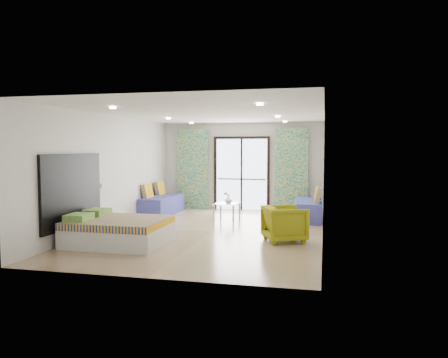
% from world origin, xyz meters
% --- Properties ---
extents(floor, '(5.00, 7.50, 0.01)m').
position_xyz_m(floor, '(0.00, 0.00, 0.00)').
color(floor, '#967859').
rests_on(floor, ground).
extents(ceiling, '(5.00, 7.50, 0.01)m').
position_xyz_m(ceiling, '(0.00, 0.00, 2.70)').
color(ceiling, silver).
rests_on(ceiling, ground).
extents(wall_back, '(5.00, 0.01, 2.70)m').
position_xyz_m(wall_back, '(0.00, 3.75, 1.35)').
color(wall_back, silver).
rests_on(wall_back, ground).
extents(wall_front, '(5.00, 0.01, 2.70)m').
position_xyz_m(wall_front, '(0.00, -3.75, 1.35)').
color(wall_front, silver).
rests_on(wall_front, ground).
extents(wall_left, '(0.01, 7.50, 2.70)m').
position_xyz_m(wall_left, '(-2.50, 0.00, 1.35)').
color(wall_left, silver).
rests_on(wall_left, ground).
extents(wall_right, '(0.01, 7.50, 2.70)m').
position_xyz_m(wall_right, '(2.50, 0.00, 1.35)').
color(wall_right, silver).
rests_on(wall_right, ground).
extents(balcony_door, '(1.76, 0.08, 2.28)m').
position_xyz_m(balcony_door, '(0.00, 3.72, 1.26)').
color(balcony_door, black).
rests_on(balcony_door, floor).
extents(balcony_rail, '(1.52, 0.03, 0.04)m').
position_xyz_m(balcony_rail, '(0.00, 3.73, 0.95)').
color(balcony_rail, '#595451').
rests_on(balcony_rail, balcony_door).
extents(curtain_left, '(1.00, 0.10, 2.50)m').
position_xyz_m(curtain_left, '(-1.55, 3.57, 1.25)').
color(curtain_left, beige).
rests_on(curtain_left, floor).
extents(curtain_right, '(1.00, 0.10, 2.50)m').
position_xyz_m(curtain_right, '(1.55, 3.57, 1.25)').
color(curtain_right, beige).
rests_on(curtain_right, floor).
extents(downlight_a, '(0.12, 0.12, 0.02)m').
position_xyz_m(downlight_a, '(-1.40, -2.00, 2.67)').
color(downlight_a, '#FFE0B2').
rests_on(downlight_a, ceiling).
extents(downlight_b, '(0.12, 0.12, 0.02)m').
position_xyz_m(downlight_b, '(1.40, -2.00, 2.67)').
color(downlight_b, '#FFE0B2').
rests_on(downlight_b, ceiling).
extents(downlight_c, '(0.12, 0.12, 0.02)m').
position_xyz_m(downlight_c, '(-1.40, 1.00, 2.67)').
color(downlight_c, '#FFE0B2').
rests_on(downlight_c, ceiling).
extents(downlight_d, '(0.12, 0.12, 0.02)m').
position_xyz_m(downlight_d, '(1.40, 1.00, 2.67)').
color(downlight_d, '#FFE0B2').
rests_on(downlight_d, ceiling).
extents(downlight_e, '(0.12, 0.12, 0.02)m').
position_xyz_m(downlight_e, '(-1.40, 3.00, 2.67)').
color(downlight_e, '#FFE0B2').
rests_on(downlight_e, ceiling).
extents(downlight_f, '(0.12, 0.12, 0.02)m').
position_xyz_m(downlight_f, '(1.40, 3.00, 2.67)').
color(downlight_f, '#FFE0B2').
rests_on(downlight_f, ceiling).
extents(headboard, '(0.06, 2.10, 1.50)m').
position_xyz_m(headboard, '(-2.46, -1.74, 1.05)').
color(headboard, black).
rests_on(headboard, floor).
extents(switch_plate, '(0.02, 0.10, 0.10)m').
position_xyz_m(switch_plate, '(-2.47, -0.49, 1.05)').
color(switch_plate, silver).
rests_on(switch_plate, wall_left).
extents(bed, '(1.85, 1.51, 0.64)m').
position_xyz_m(bed, '(-1.48, -1.74, 0.27)').
color(bed, silver).
rests_on(bed, floor).
extents(daybed_left, '(0.79, 1.88, 0.91)m').
position_xyz_m(daybed_left, '(-2.12, 2.31, 0.28)').
color(daybed_left, '#3B3E8E').
rests_on(daybed_left, floor).
extents(daybed_right, '(0.78, 1.89, 0.92)m').
position_xyz_m(daybed_right, '(2.12, 2.19, 0.29)').
color(daybed_right, '#3B3E8E').
rests_on(daybed_right, floor).
extents(coffee_table, '(0.70, 0.70, 0.73)m').
position_xyz_m(coffee_table, '(-0.06, 1.89, 0.37)').
color(coffee_table, silver).
rests_on(coffee_table, floor).
extents(vase, '(0.26, 0.26, 0.20)m').
position_xyz_m(vase, '(-0.00, 1.84, 0.52)').
color(vase, white).
rests_on(vase, coffee_table).
extents(armchair, '(0.99, 1.01, 0.81)m').
position_xyz_m(armchair, '(1.74, -0.73, 0.40)').
color(armchair, olive).
rests_on(armchair, floor).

